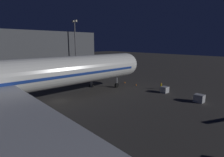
# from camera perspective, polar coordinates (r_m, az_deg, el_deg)

# --- Properties ---
(ground_plane) EXTENTS (320.00, 320.00, 0.00)m
(ground_plane) POSITION_cam_1_polar(r_m,az_deg,el_deg) (38.60, -16.89, -6.92)
(ground_plane) COLOR #383533
(jet_bridge) EXTENTS (19.34, 3.40, 7.51)m
(jet_bridge) POSITION_cam_1_polar(r_m,az_deg,el_deg) (52.23, -10.29, 4.80)
(jet_bridge) COLOR #9E9E99
(jet_bridge) RESTS_ON ground_plane
(apron_floodlight_mast) EXTENTS (2.90, 0.50, 19.80)m
(apron_floodlight_mast) POSITION_cam_1_polar(r_m,az_deg,el_deg) (68.72, -11.69, 10.80)
(apron_floodlight_mast) COLOR #59595E
(apron_floodlight_mast) RESTS_ON ground_plane
(baggage_container_near_belt) EXTENTS (1.80, 1.56, 1.59)m
(baggage_container_near_belt) POSITION_cam_1_polar(r_m,az_deg,el_deg) (40.16, 26.18, -5.72)
(baggage_container_near_belt) COLOR #B7BABF
(baggage_container_near_belt) RESTS_ON ground_plane
(baggage_container_mid_row) EXTENTS (1.52, 1.65, 1.46)m
(baggage_container_mid_row) POSITION_cam_1_polar(r_m,az_deg,el_deg) (44.69, 16.52, -3.43)
(baggage_container_mid_row) COLOR #B7BABF
(baggage_container_mid_row) RESTS_ON ground_plane
(ground_crew_near_nose_gear) EXTENTS (0.40, 0.40, 1.75)m
(ground_crew_near_nose_gear) POSITION_cam_1_polar(r_m,az_deg,el_deg) (47.45, 15.47, -2.23)
(ground_crew_near_nose_gear) COLOR black
(ground_crew_near_nose_gear) RESTS_ON ground_plane
(traffic_cone_nose_port) EXTENTS (0.36, 0.36, 0.55)m
(traffic_cone_nose_port) POSITION_cam_1_polar(r_m,az_deg,el_deg) (50.36, 7.78, -1.94)
(traffic_cone_nose_port) COLOR orange
(traffic_cone_nose_port) RESTS_ON ground_plane
(traffic_cone_nose_starboard) EXTENTS (0.36, 0.36, 0.55)m
(traffic_cone_nose_starboard) POSITION_cam_1_polar(r_m,az_deg,el_deg) (53.19, 4.14, -1.15)
(traffic_cone_nose_starboard) COLOR orange
(traffic_cone_nose_starboard) RESTS_ON ground_plane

